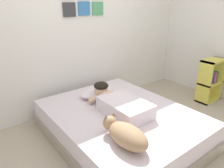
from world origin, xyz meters
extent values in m
plane|color=tan|center=(0.00, 0.00, 0.00)|extent=(12.22, 12.22, 0.00)
cube|color=silver|center=(0.00, 1.40, 1.25)|extent=(4.11, 0.10, 2.50)
cube|color=#333338|center=(-0.25, 1.33, 1.55)|extent=(0.20, 0.02, 0.20)
cube|color=#3372B2|center=(0.00, 1.33, 1.56)|extent=(0.20, 0.02, 0.20)
cube|color=#4C9966|center=(0.25, 1.33, 1.55)|extent=(0.20, 0.02, 0.20)
cube|color=gray|center=(-0.20, 0.23, 0.07)|extent=(1.57, 2.00, 0.15)
cube|color=silver|center=(-0.20, 0.23, 0.26)|extent=(1.53, 1.94, 0.22)
ellipsoid|color=silver|center=(-0.17, 0.79, 0.43)|extent=(0.52, 0.32, 0.11)
cube|color=silver|center=(-0.20, 0.13, 0.46)|extent=(0.42, 0.64, 0.18)
ellipsoid|color=#D8AD8E|center=(-0.20, 0.47, 0.48)|extent=(0.32, 0.20, 0.16)
sphere|color=#D8AD8E|center=(-0.20, 0.63, 0.52)|extent=(0.19, 0.19, 0.19)
ellipsoid|color=black|center=(-0.20, 0.63, 0.59)|extent=(0.20, 0.20, 0.10)
cylinder|color=#D8AD8E|center=(-0.30, 0.61, 0.45)|extent=(0.23, 0.07, 0.14)
cylinder|color=#D8AD8E|center=(-0.10, 0.61, 0.45)|extent=(0.23, 0.07, 0.14)
ellipsoid|color=#9E7A56|center=(-0.57, -0.34, 0.47)|extent=(0.26, 0.48, 0.20)
sphere|color=#9E7A56|center=(-0.59, -0.08, 0.49)|extent=(0.15, 0.15, 0.15)
cone|color=#7E6145|center=(-0.62, -0.06, 0.56)|extent=(0.05, 0.05, 0.05)
cone|color=#7E6145|center=(-0.52, -0.06, 0.56)|extent=(0.05, 0.05, 0.05)
cylinder|color=#D84C47|center=(-0.03, 0.53, 0.41)|extent=(0.09, 0.09, 0.07)
torus|color=#D84C47|center=(0.03, 0.53, 0.41)|extent=(0.05, 0.01, 0.05)
cube|color=black|center=(-0.17, 0.01, 0.37)|extent=(0.07, 0.14, 0.01)
cube|color=#D8CC4C|center=(1.54, 0.12, 0.38)|extent=(0.03, 0.24, 0.75)
cube|color=#D8CC4C|center=(1.96, 0.12, 0.38)|extent=(0.03, 0.24, 0.75)
cube|color=#D8CC4C|center=(1.75, 0.12, 0.01)|extent=(0.45, 0.24, 0.03)
cube|color=#D8CC4C|center=(1.75, 0.12, 0.34)|extent=(0.45, 0.24, 0.03)
cube|color=#D8CC4C|center=(1.75, 0.12, 0.73)|extent=(0.45, 0.24, 0.03)
cube|color=#724C8C|center=(1.57, 0.12, 0.45)|extent=(0.02, 0.17, 0.20)
cube|color=#3F8C59|center=(1.60, 0.12, 0.44)|extent=(0.02, 0.20, 0.17)
cube|color=gold|center=(1.63, 0.12, 0.44)|extent=(0.03, 0.14, 0.17)
cube|color=#724C8C|center=(1.67, 0.12, 0.46)|extent=(0.03, 0.15, 0.22)
cube|color=#724C8C|center=(1.71, 0.12, 0.45)|extent=(0.03, 0.19, 0.19)
cube|color=#BF723F|center=(1.74, 0.12, 0.44)|extent=(0.02, 0.19, 0.18)
cube|color=#B23833|center=(1.77, 0.12, 0.44)|extent=(0.02, 0.20, 0.18)
cube|color=#3F8C59|center=(1.81, 0.12, 0.45)|extent=(0.03, 0.20, 0.20)
camera|label=1|loc=(-1.73, -1.60, 1.66)|focal=34.32mm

